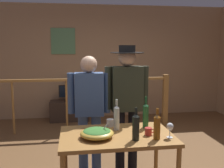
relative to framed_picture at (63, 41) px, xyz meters
name	(u,v)px	position (x,y,z in m)	size (l,w,h in m)	color
back_wall	(101,62)	(0.90, 0.06, -0.49)	(6.30, 0.10, 2.72)	tan
framed_picture	(63,41)	(0.00, 0.00, 0.00)	(0.56, 0.03, 0.61)	#5C905D
stair_railing	(99,94)	(0.73, -1.11, -1.09)	(4.24, 0.10, 1.14)	#9E6B33
tv_console	(70,111)	(0.12, -0.29, -1.61)	(0.90, 0.40, 0.47)	#38281E
flat_screen_tv	(69,91)	(0.12, -0.32, -1.15)	(0.47, 0.12, 0.38)	black
serving_table	(117,141)	(0.68, -3.60, -1.16)	(1.24, 0.80, 0.76)	#9E6B33
salad_bowl	(97,133)	(0.45, -3.68, -1.03)	(0.36, 0.36, 0.18)	gold
wine_glass	(170,127)	(1.22, -3.79, -0.97)	(0.07, 0.07, 0.16)	silver
wine_bottle_dark	(136,126)	(0.84, -3.81, -0.94)	(0.07, 0.07, 0.34)	black
wine_bottle_clear	(117,117)	(0.70, -3.45, -0.93)	(0.07, 0.07, 0.36)	silver
wine_bottle_green	(146,115)	(1.06, -3.42, -0.93)	(0.07, 0.07, 0.37)	#1E5628
wine_bottle_amber	(157,126)	(1.07, -3.81, -0.95)	(0.07, 0.07, 0.33)	brown
mug_red	(148,131)	(1.02, -3.68, -1.04)	(0.11, 0.08, 0.08)	#B7332D
mug_white	(110,123)	(0.65, -3.30, -1.04)	(0.12, 0.08, 0.09)	white
person_standing_left	(89,105)	(0.42, -2.90, -0.91)	(0.57, 0.23, 1.60)	#3D5684
person_standing_right	(127,96)	(0.94, -2.90, -0.79)	(0.61, 0.45, 1.74)	black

